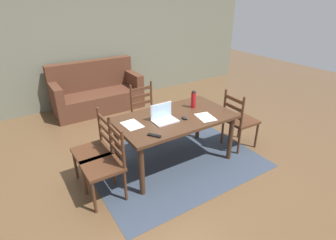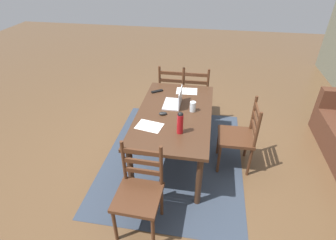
{
  "view_description": "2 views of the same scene",
  "coord_description": "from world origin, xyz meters",
  "views": [
    {
      "loc": [
        -1.88,
        -2.75,
        2.29
      ],
      "look_at": [
        -0.05,
        0.09,
        0.66
      ],
      "focal_mm": 28.41,
      "sensor_mm": 36.0,
      "label": 1
    },
    {
      "loc": [
        2.79,
        0.39,
        2.48
      ],
      "look_at": [
        -0.08,
        -0.09,
        0.56
      ],
      "focal_mm": 28.23,
      "sensor_mm": 36.0,
      "label": 2
    }
  ],
  "objects": [
    {
      "name": "water_bottle",
      "position": [
        0.41,
        0.12,
        0.87
      ],
      "size": [
        0.07,
        0.07,
        0.27
      ],
      "color": "#A81419",
      "rests_on": "dining_table"
    },
    {
      "name": "area_rug",
      "position": [
        0.0,
        0.0,
        0.0
      ],
      "size": [
        2.41,
        1.86,
        0.01
      ],
      "primitive_type": "cube",
      "color": "#333D4C",
      "rests_on": "ground"
    },
    {
      "name": "drinking_glass",
      "position": [
        -0.08,
        0.22,
        0.8
      ],
      "size": [
        0.07,
        0.07,
        0.13
      ],
      "primitive_type": "cylinder",
      "color": "silver",
      "rests_on": "dining_table"
    },
    {
      "name": "chair_far_head",
      "position": [
        -0.0,
        0.83,
        0.46
      ],
      "size": [
        0.45,
        0.45,
        0.95
      ],
      "color": "#4C2B19",
      "rests_on": "ground"
    },
    {
      "name": "computer_mouse",
      "position": [
        0.07,
        -0.13,
        0.75
      ],
      "size": [
        0.08,
        0.11,
        0.03
      ],
      "primitive_type": "ellipsoid",
      "rotation": [
        0.0,
        0.0,
        0.25
      ],
      "color": "black",
      "rests_on": "dining_table"
    },
    {
      "name": "wall_back",
      "position": [
        0.0,
        3.04,
        1.35
      ],
      "size": [
        8.0,
        0.12,
        2.7
      ],
      "primitive_type": "cube",
      "color": "#6B6D5B",
      "rests_on": "ground"
    },
    {
      "name": "tv_remote",
      "position": [
        -0.52,
        -0.33,
        0.74
      ],
      "size": [
        0.13,
        0.16,
        0.02
      ],
      "primitive_type": "cube",
      "rotation": [
        0.0,
        0.0,
        0.61
      ],
      "color": "black",
      "rests_on": "dining_table"
    },
    {
      "name": "dining_table",
      "position": [
        0.0,
        0.0,
        0.65
      ],
      "size": [
        1.63,
        0.92,
        0.73
      ],
      "color": "#422819",
      "rests_on": "ground"
    },
    {
      "name": "ground_plane",
      "position": [
        0.0,
        0.0,
        0.0
      ],
      "size": [
        14.0,
        14.0,
        0.0
      ],
      "primitive_type": "plane",
      "color": "brown"
    },
    {
      "name": "laptop",
      "position": [
        -0.19,
        -0.01,
        0.79
      ],
      "size": [
        0.32,
        0.22,
        0.23
      ],
      "color": "silver",
      "rests_on": "dining_table"
    },
    {
      "name": "chair_left_near",
      "position": [
        -1.1,
        -0.18,
        0.46
      ],
      "size": [
        0.44,
        0.44,
        0.95
      ],
      "color": "#4C2B19",
      "rests_on": "ground"
    },
    {
      "name": "chair_right_near",
      "position": [
        1.1,
        -0.18,
        0.46
      ],
      "size": [
        0.45,
        0.45,
        0.95
      ],
      "color": "#4C2B19",
      "rests_on": "ground"
    },
    {
      "name": "paper_stack_right",
      "position": [
        -0.61,
        0.09,
        0.73
      ],
      "size": [
        0.23,
        0.31,
        0.0
      ],
      "primitive_type": "cube",
      "rotation": [
        0.0,
        0.0,
        0.06
      ],
      "color": "white",
      "rests_on": "dining_table"
    },
    {
      "name": "couch",
      "position": [
        -0.28,
        2.56,
        0.36
      ],
      "size": [
        1.8,
        0.8,
        1.0
      ],
      "color": "#512D1E",
      "rests_on": "ground"
    },
    {
      "name": "paper_stack_left",
      "position": [
        0.35,
        -0.24,
        0.73
      ],
      "size": [
        0.26,
        0.33,
        0.0
      ],
      "primitive_type": "cube",
      "rotation": [
        0.0,
        0.0,
        -0.19
      ],
      "color": "white",
      "rests_on": "dining_table"
    },
    {
      "name": "chair_left_far",
      "position": [
        -1.1,
        0.19,
        0.46
      ],
      "size": [
        0.45,
        0.45,
        0.95
      ],
      "color": "#4C2B19",
      "rests_on": "ground"
    }
  ]
}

